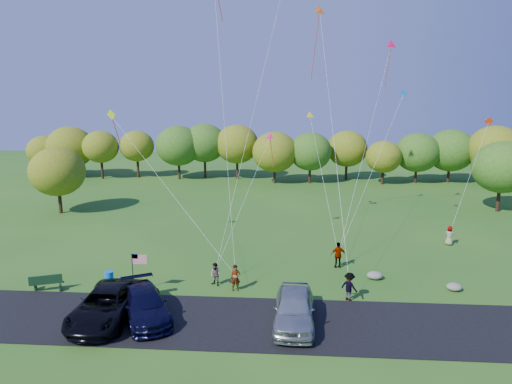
% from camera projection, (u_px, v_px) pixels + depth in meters
% --- Properties ---
extents(ground, '(140.00, 140.00, 0.00)m').
position_uv_depth(ground, '(259.00, 292.00, 28.75)').
color(ground, '#225A19').
rests_on(ground, ground).
extents(asphalt_lane, '(44.00, 6.00, 0.06)m').
position_uv_depth(asphalt_lane, '(255.00, 322.00, 24.84)').
color(asphalt_lane, black).
rests_on(asphalt_lane, ground).
extents(treeline, '(76.77, 27.76, 8.42)m').
position_uv_depth(treeline, '(296.00, 149.00, 63.26)').
color(treeline, '#361F13').
rests_on(treeline, ground).
extents(minivan_dark, '(2.92, 6.18, 1.71)m').
position_uv_depth(minivan_dark, '(106.00, 305.00, 24.95)').
color(minivan_dark, black).
rests_on(minivan_dark, asphalt_lane).
extents(minivan_navy, '(4.48, 5.86, 1.58)m').
position_uv_depth(minivan_navy, '(145.00, 304.00, 25.13)').
color(minivan_navy, black).
rests_on(minivan_navy, asphalt_lane).
extents(minivan_silver, '(2.32, 5.43, 1.83)m').
position_uv_depth(minivan_silver, '(294.00, 308.00, 24.43)').
color(minivan_silver, '#9A9FA4').
rests_on(minivan_silver, asphalt_lane).
extents(flyer_a, '(0.68, 0.50, 1.70)m').
position_uv_depth(flyer_a, '(236.00, 278.00, 28.77)').
color(flyer_a, '#4C4C59').
rests_on(flyer_a, ground).
extents(flyer_b, '(0.94, 0.88, 1.53)m').
position_uv_depth(flyer_b, '(216.00, 274.00, 29.54)').
color(flyer_b, '#4C4C59').
rests_on(flyer_b, ground).
extents(flyer_c, '(1.29, 1.21, 1.75)m').
position_uv_depth(flyer_c, '(349.00, 287.00, 27.40)').
color(flyer_c, '#4C4C59').
rests_on(flyer_c, ground).
extents(flyer_d, '(1.15, 0.56, 1.89)m').
position_uv_depth(flyer_d, '(338.00, 255.00, 32.59)').
color(flyer_d, '#4C4C59').
rests_on(flyer_d, ground).
extents(flyer_e, '(0.93, 0.80, 1.62)m').
position_uv_depth(flyer_e, '(449.00, 236.00, 37.53)').
color(flyer_e, '#4C4C59').
rests_on(flyer_e, ground).
extents(park_bench, '(1.89, 0.98, 1.08)m').
position_uv_depth(park_bench, '(46.00, 282.00, 28.75)').
color(park_bench, '#13361A').
rests_on(park_bench, ground).
extents(trash_barrel, '(0.56, 0.56, 0.84)m').
position_uv_depth(trash_barrel, '(109.00, 278.00, 29.90)').
color(trash_barrel, blue).
rests_on(trash_barrel, ground).
extents(flag_assembly, '(0.96, 0.62, 2.60)m').
position_uv_depth(flag_assembly, '(137.00, 263.00, 28.17)').
color(flag_assembly, black).
rests_on(flag_assembly, ground).
extents(boulder_near, '(1.07, 0.83, 0.53)m').
position_uv_depth(boulder_near, '(375.00, 275.00, 30.67)').
color(boulder_near, gray).
rests_on(boulder_near, ground).
extents(boulder_far, '(0.97, 0.81, 0.50)m').
position_uv_depth(boulder_far, '(454.00, 287.00, 28.88)').
color(boulder_far, gray).
rests_on(boulder_far, ground).
extents(kites_aloft, '(30.38, 10.34, 17.99)m').
position_uv_depth(kites_aloft, '(313.00, 32.00, 37.88)').
color(kites_aloft, orange).
rests_on(kites_aloft, ground).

